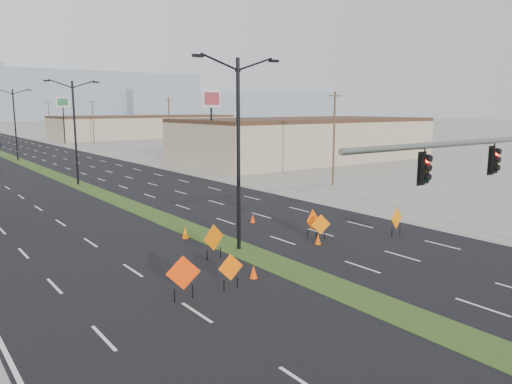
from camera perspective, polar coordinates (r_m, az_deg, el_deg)
ground at (r=18.87m, az=19.78°, el=-14.45°), size 600.00×600.00×0.00m
building_se_near at (r=73.05m, az=5.50°, el=5.86°), size 36.00×18.00×5.50m
building_se_far at (r=130.52m, az=-12.61°, el=7.22°), size 44.00×16.00×5.00m
mesa_center at (r=314.21m, az=-26.70°, el=9.83°), size 220.00×50.00×28.00m
mesa_east at (r=357.03m, az=-3.31°, el=9.88°), size 160.00×50.00×18.00m
streetlight_0 at (r=25.94m, az=-2.03°, el=4.99°), size 5.15×0.24×10.02m
streetlight_1 at (r=51.51m, az=-19.99°, el=6.74°), size 5.15×0.24×10.02m
streetlight_2 at (r=78.75m, az=-25.84°, el=7.17°), size 5.15×0.24×10.02m
utility_pole_0 at (r=48.81m, az=8.91°, el=6.19°), size 1.60×0.20×9.00m
utility_pole_1 at (r=77.55m, az=-9.88°, el=7.41°), size 1.60×0.20×9.00m
utility_pole_2 at (r=109.97m, az=-18.13°, el=7.70°), size 1.60×0.20×9.00m
utility_pole_3 at (r=143.61m, az=-22.57°, el=7.79°), size 1.60×0.20×9.00m
construction_sign_0 at (r=19.95m, az=-8.32°, el=-9.27°), size 1.32×0.47×1.84m
construction_sign_1 at (r=21.02m, az=-2.92°, el=-8.74°), size 1.15×0.15×1.53m
construction_sign_2 at (r=25.02m, az=-4.86°, el=-5.35°), size 1.32×0.35×1.80m
construction_sign_3 at (r=28.61m, az=7.41°, el=-3.81°), size 1.08×0.49×1.54m
construction_sign_4 at (r=29.35m, az=6.48°, el=-3.31°), size 1.20×0.38×1.65m
construction_sign_5 at (r=30.60m, az=15.77°, el=-3.01°), size 1.26×0.32×1.71m
cone_0 at (r=22.43m, az=-0.29°, el=-9.13°), size 0.43×0.43×0.61m
cone_1 at (r=32.91m, az=-0.39°, el=-3.05°), size 0.39×0.39×0.57m
cone_2 at (r=27.98m, az=7.10°, el=-5.37°), size 0.42×0.42×0.61m
cone_3 at (r=29.27m, az=-8.09°, el=-4.66°), size 0.45×0.45×0.68m
pole_sign_east_near at (r=59.70m, az=-5.14°, el=9.90°), size 3.11×1.14×9.58m
pole_sign_east_far at (r=112.40m, az=-21.21°, el=9.20°), size 3.09×1.34×9.65m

